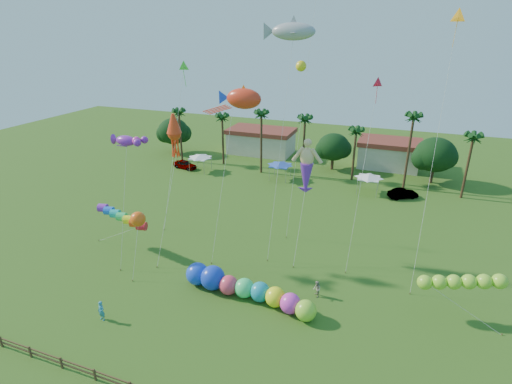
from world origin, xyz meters
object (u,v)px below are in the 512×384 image
(car_a, at_px, (185,164))
(spectator_b, at_px, (317,289))
(caterpillar_inflatable, at_px, (252,291))
(car_b, at_px, (403,194))
(spectator_a, at_px, (101,311))
(blue_ball, at_px, (197,274))

(car_a, xyz_separation_m, spectator_b, (29.65, -27.48, 0.05))
(spectator_b, bearing_deg, car_a, -160.38)
(car_a, distance_m, caterpillar_inflatable, 38.63)
(car_b, relative_size, spectator_a, 2.34)
(spectator_a, xyz_separation_m, blue_ball, (5.07, 7.47, 0.19))
(car_b, relative_size, spectator_b, 2.65)
(caterpillar_inflatable, distance_m, blue_ball, 5.84)
(car_a, bearing_deg, spectator_b, -120.92)
(spectator_b, height_order, blue_ball, blue_ball)
(caterpillar_inflatable, bearing_deg, spectator_a, -141.07)
(car_b, distance_m, caterpillar_inflatable, 31.96)
(spectator_a, distance_m, blue_ball, 9.03)
(spectator_b, xyz_separation_m, blue_ball, (-11.18, -2.04, 0.29))
(spectator_b, bearing_deg, caterpillar_inflatable, -92.01)
(spectator_a, bearing_deg, spectator_b, 39.50)
(car_a, bearing_deg, blue_ball, -136.06)
(car_b, xyz_separation_m, caterpillar_inflatable, (-11.97, -29.63, 0.28))
(car_a, relative_size, spectator_b, 2.73)
(blue_ball, bearing_deg, spectator_b, 10.34)
(car_a, xyz_separation_m, spectator_a, (13.40, -36.99, 0.16))
(spectator_b, relative_size, caterpillar_inflatable, 0.14)
(car_a, relative_size, blue_ball, 2.00)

